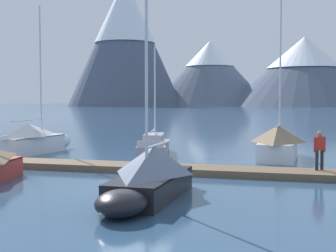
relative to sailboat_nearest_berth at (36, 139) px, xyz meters
name	(u,v)px	position (x,y,z in m)	size (l,w,h in m)	color
ground_plane	(135,188)	(9.11, -9.57, -0.90)	(700.00, 700.00, 0.00)	#2D4C6B
mountain_west_summit	(125,38)	(-58.45, 205.61, 33.82)	(58.91, 58.91, 65.42)	#4C566B
mountain_central_massif	(210,72)	(-17.60, 230.57, 17.50)	(65.45, 65.45, 35.47)	slate
mountain_shoulder_ridge	(304,70)	(31.88, 221.65, 17.66)	(79.82, 79.82, 35.31)	#4C566B
dock	(159,169)	(9.11, -5.57, -0.75)	(22.77, 3.17, 0.30)	brown
sailboat_nearest_berth	(36,139)	(0.00, 0.00, 0.00)	(2.50, 6.21, 9.13)	silver
sailboat_mid_dock_port	(155,146)	(7.31, 0.95, -0.39)	(2.64, 7.03, 6.52)	#93939E
sailboat_mid_dock_starboard	(149,175)	(10.15, -11.35, -0.08)	(2.22, 6.07, 7.90)	black
sailboat_far_berth	(279,143)	(14.61, 0.40, 0.00)	(2.53, 5.86, 8.97)	white
person_on_dock	(320,148)	(16.17, -5.56, 0.36)	(0.52, 0.38, 1.69)	#232328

